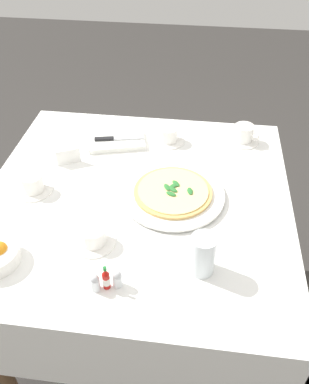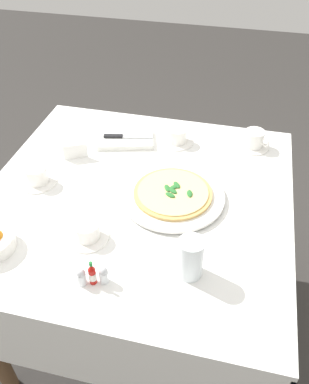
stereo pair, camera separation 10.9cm
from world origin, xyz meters
TOP-DOWN VIEW (x-y plane):
  - ground_plane at (0.00, 0.00)m, footprint 8.00×8.00m
  - dining_table at (0.00, 0.00)m, footprint 1.04×1.04m
  - pizza_plate at (0.12, 0.01)m, footprint 0.35×0.35m
  - pizza at (0.12, 0.01)m, footprint 0.26×0.26m
  - coffee_cup_far_left at (-0.09, -0.23)m, footprint 0.13×0.13m
  - coffee_cup_back_corner at (0.37, 0.39)m, footprint 0.13×0.13m
  - coffee_cup_center_back at (0.07, 0.35)m, footprint 0.13×0.13m
  - coffee_cup_near_right at (-0.36, -0.02)m, footprint 0.13×0.13m
  - water_glass_near_left at (0.23, -0.29)m, footprint 0.07×0.07m
  - napkin_folded at (-0.13, 0.30)m, footprint 0.25×0.18m
  - dinner_knife at (-0.13, 0.31)m, footprint 0.19×0.06m
  - hot_sauce_bottle at (-0.02, -0.38)m, footprint 0.02×0.02m
  - salt_shaker at (0.01, -0.37)m, footprint 0.03×0.03m
  - pepper_shaker at (-0.05, -0.39)m, footprint 0.03×0.03m
  - menu_card at (-0.28, 0.15)m, footprint 0.08×0.04m

SIDE VIEW (x-z plane):
  - ground_plane at x=0.00m, z-range 0.00..0.00m
  - dining_table at x=0.00m, z-range 0.23..0.97m
  - napkin_folded at x=-0.13m, z-range 0.74..0.76m
  - pizza_plate at x=0.12m, z-range 0.74..0.76m
  - dinner_knife at x=-0.13m, z-range 0.76..0.77m
  - pizza at x=0.12m, z-range 0.76..0.78m
  - salt_shaker at x=0.01m, z-range 0.74..0.79m
  - pepper_shaker at x=-0.05m, z-range 0.74..0.79m
  - coffee_cup_far_left at x=-0.09m, z-range 0.74..0.80m
  - coffee_cup_center_back at x=0.07m, z-range 0.74..0.80m
  - coffee_cup_near_right at x=-0.36m, z-range 0.74..0.80m
  - menu_card at x=-0.28m, z-range 0.74..0.80m
  - coffee_cup_back_corner at x=0.37m, z-range 0.74..0.81m
  - hot_sauce_bottle at x=-0.02m, z-range 0.73..0.82m
  - water_glass_near_left at x=0.23m, z-range 0.74..0.86m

